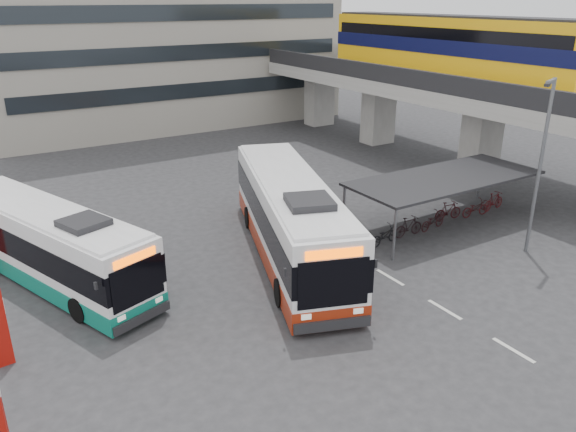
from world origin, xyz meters
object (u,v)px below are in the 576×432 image
pedestrian (346,297)px  lamp_post (541,158)px  bus_main (291,219)px  bus_teal (49,245)px

pedestrian → lamp_post: bearing=-54.9°
pedestrian → lamp_post: (10.39, 0.24, 3.49)m
bus_main → bus_teal: size_ratio=1.14×
bus_teal → pedestrian: (8.22, -8.64, -0.64)m
bus_main → lamp_post: 10.95m
bus_main → pedestrian: size_ratio=7.20×
bus_teal → pedestrian: bus_teal is taller
pedestrian → lamp_post: 10.97m
bus_main → pedestrian: bearing=-82.4°
bus_main → lamp_post: lamp_post is taller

